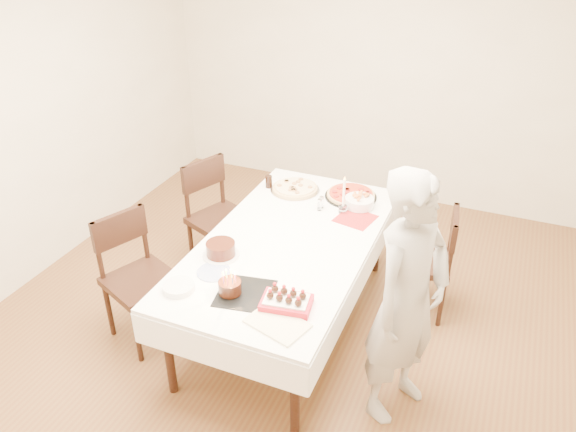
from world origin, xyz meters
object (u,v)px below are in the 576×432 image
at_px(taper_candle, 344,195).
at_px(chair_left_dessert, 142,282).
at_px(chair_right_savory, 422,261).
at_px(pizza_white, 295,188).
at_px(layer_cake, 221,249).
at_px(birthday_cake, 230,283).
at_px(cola_glass, 269,182).
at_px(strawberry_box, 286,302).
at_px(dining_table, 288,283).
at_px(pasta_bowl, 359,202).
at_px(chair_left_savory, 222,220).
at_px(person, 407,301).
at_px(pizza_pepperoni, 351,195).

bearing_deg(taper_candle, chair_left_dessert, -136.93).
height_order(chair_right_savory, pizza_white, chair_right_savory).
relative_size(chair_right_savory, layer_cake, 3.53).
distance_m(pizza_white, birthday_cake, 1.44).
distance_m(cola_glass, strawberry_box, 1.58).
bearing_deg(pizza_white, chair_right_savory, -8.28).
xyz_separation_m(pizza_white, birthday_cake, (0.15, -1.44, 0.06)).
bearing_deg(layer_cake, dining_table, 45.45).
bearing_deg(dining_table, chair_right_savory, 32.75).
bearing_deg(cola_glass, layer_cake, -83.33).
bearing_deg(chair_right_savory, layer_cake, -150.32).
xyz_separation_m(chair_right_savory, pasta_bowl, (-0.56, 0.10, 0.35)).
bearing_deg(chair_left_savory, chair_left_dessert, 104.63).
bearing_deg(chair_left_savory, person, 174.77).
relative_size(layer_cake, birthday_cake, 1.74).
relative_size(pizza_pepperoni, pasta_bowl, 1.85).
bearing_deg(birthday_cake, pizza_white, 96.02).
height_order(pizza_white, cola_glass, cola_glass).
height_order(pasta_bowl, layer_cake, layer_cake).
distance_m(chair_left_savory, strawberry_box, 1.57).
xyz_separation_m(taper_candle, cola_glass, (-0.71, 0.17, -0.10)).
xyz_separation_m(person, taper_candle, (-0.72, 1.00, 0.07)).
bearing_deg(strawberry_box, birthday_cake, -177.00).
relative_size(pasta_bowl, strawberry_box, 0.76).
height_order(chair_right_savory, chair_left_dessert, chair_left_dessert).
height_order(dining_table, layer_cake, layer_cake).
relative_size(person, cola_glass, 15.97).
xyz_separation_m(pizza_pepperoni, cola_glass, (-0.69, -0.10, 0.03)).
xyz_separation_m(pizza_white, taper_candle, (0.48, -0.19, 0.13)).
bearing_deg(pizza_white, taper_candle, -21.89).
distance_m(pizza_pepperoni, pasta_bowl, 0.17).
bearing_deg(layer_cake, taper_candle, 56.88).
height_order(chair_left_dessert, birthday_cake, chair_left_dessert).
bearing_deg(taper_candle, dining_table, -113.52).
bearing_deg(chair_left_savory, pasta_bowl, -146.23).
xyz_separation_m(pizza_white, layer_cake, (-0.10, -1.09, 0.03)).
relative_size(chair_left_savory, pizza_pepperoni, 2.36).
relative_size(dining_table, cola_glass, 20.36).
distance_m(pizza_white, taper_candle, 0.53).
distance_m(pizza_pepperoni, strawberry_box, 1.49).
height_order(dining_table, chair_left_savory, chair_left_savory).
distance_m(chair_left_savory, layer_cake, 0.95).
xyz_separation_m(dining_table, taper_candle, (0.24, 0.54, 0.53)).
relative_size(chair_right_savory, pizza_pepperoni, 2.13).
bearing_deg(cola_glass, dining_table, -56.26).
relative_size(chair_left_dessert, strawberry_box, 3.25).
relative_size(chair_left_dessert, birthday_cake, 6.68).
bearing_deg(strawberry_box, chair_right_savory, 64.06).
bearing_deg(chair_left_savory, pizza_pepperoni, -138.05).
height_order(chair_left_dessert, strawberry_box, chair_left_dessert).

